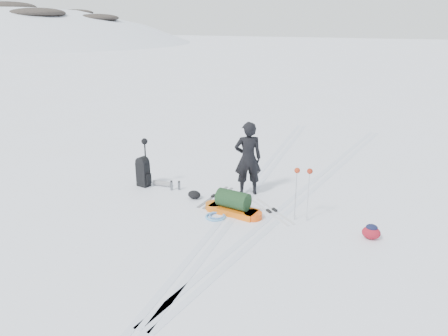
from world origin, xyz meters
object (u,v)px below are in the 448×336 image
Objects in this scene: skier at (248,159)px; ski_poles_black at (145,147)px; pulk_sled at (233,205)px; expedition_rucksack at (145,173)px.

skier is 1.41× the size of ski_poles_black.
skier is 1.52m from pulk_sled.
pulk_sled is 1.11× the size of ski_poles_black.
expedition_rucksack is 0.67× the size of ski_poles_black.
ski_poles_black is at bearing 174.38° from pulk_sled.
skier is 2.81m from ski_poles_black.
skier is at bearing 103.16° from pulk_sled.
ski_poles_black is at bearing -16.14° from skier.
skier is 2.11× the size of expedition_rucksack.
ski_poles_black is (-2.74, -0.63, 0.15)m from skier.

